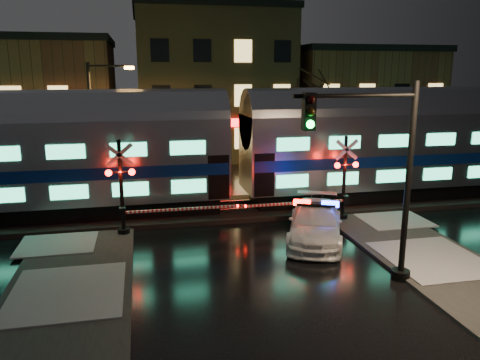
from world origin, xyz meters
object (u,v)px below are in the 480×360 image
police_car (315,223)px  crossing_signal_left (130,197)px  crossing_signal_right (337,187)px  traffic_light (380,180)px  streetlight (97,122)px

police_car → crossing_signal_left: bearing=-174.0°
police_car → crossing_signal_right: size_ratio=1.00×
crossing_signal_left → traffic_light: (7.99, -6.46, 1.81)m
crossing_signal_left → streetlight: size_ratio=0.80×
police_car → streetlight: size_ratio=0.77×
traffic_light → police_car: bearing=108.0°
crossing_signal_left → traffic_light: size_ratio=0.89×
traffic_light → crossing_signal_right: bearing=89.2°
streetlight → traffic_light: bearing=-53.4°
police_car → streetlight: 13.34m
crossing_signal_right → traffic_light: traffic_light is taller
crossing_signal_left → crossing_signal_right: bearing=-0.0°
police_car → traffic_light: traffic_light is taller
police_car → traffic_light: 5.10m
crossing_signal_right → traffic_light: 6.88m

